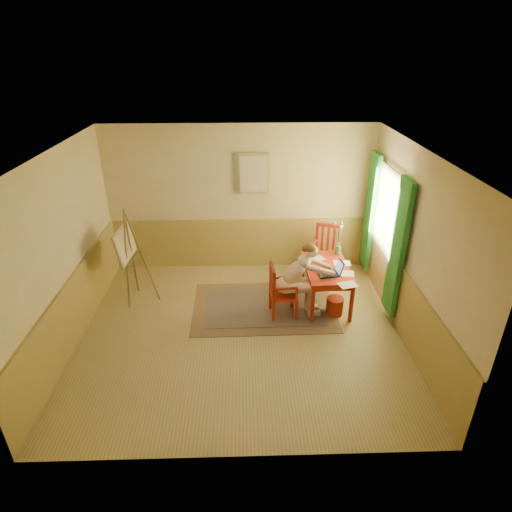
{
  "coord_description": "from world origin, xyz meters",
  "views": [
    {
      "loc": [
        0.07,
        -5.43,
        4.08
      ],
      "look_at": [
        0.25,
        0.55,
        1.05
      ],
      "focal_mm": 29.87,
      "sensor_mm": 36.0,
      "label": 1
    }
  ],
  "objects_px": {
    "chair_back": "(326,254)",
    "easel": "(127,248)",
    "chair_left": "(281,291)",
    "laptop": "(332,272)",
    "table": "(327,272)",
    "figure": "(299,277)"
  },
  "relations": [
    {
      "from": "chair_left",
      "to": "figure",
      "type": "bearing_deg",
      "value": 4.19
    },
    {
      "from": "chair_left",
      "to": "chair_back",
      "type": "bearing_deg",
      "value": 51.08
    },
    {
      "from": "chair_left",
      "to": "easel",
      "type": "height_order",
      "value": "easel"
    },
    {
      "from": "chair_left",
      "to": "laptop",
      "type": "xyz_separation_m",
      "value": [
        0.83,
        0.07,
        0.31
      ]
    },
    {
      "from": "chair_left",
      "to": "figure",
      "type": "xyz_separation_m",
      "value": [
        0.3,
        0.02,
        0.25
      ]
    },
    {
      "from": "laptop",
      "to": "easel",
      "type": "xyz_separation_m",
      "value": [
        -3.36,
        0.5,
        0.24
      ]
    },
    {
      "from": "figure",
      "to": "laptop",
      "type": "distance_m",
      "value": 0.53
    },
    {
      "from": "chair_left",
      "to": "easel",
      "type": "xyz_separation_m",
      "value": [
        -2.53,
        0.57,
        0.55
      ]
    },
    {
      "from": "chair_left",
      "to": "chair_back",
      "type": "relative_size",
      "value": 0.84
    },
    {
      "from": "chair_left",
      "to": "chair_back",
      "type": "height_order",
      "value": "chair_back"
    },
    {
      "from": "easel",
      "to": "table",
      "type": "bearing_deg",
      "value": -4.23
    },
    {
      "from": "table",
      "to": "easel",
      "type": "xyz_separation_m",
      "value": [
        -3.32,
        0.25,
        0.37
      ]
    },
    {
      "from": "figure",
      "to": "laptop",
      "type": "bearing_deg",
      "value": 4.97
    },
    {
      "from": "chair_left",
      "to": "figure",
      "type": "distance_m",
      "value": 0.39
    },
    {
      "from": "chair_back",
      "to": "easel",
      "type": "relative_size",
      "value": 0.63
    },
    {
      "from": "figure",
      "to": "laptop",
      "type": "relative_size",
      "value": 3.11
    },
    {
      "from": "chair_back",
      "to": "figure",
      "type": "distance_m",
      "value": 1.32
    },
    {
      "from": "figure",
      "to": "easel",
      "type": "xyz_separation_m",
      "value": [
        -2.83,
        0.54,
        0.3
      ]
    },
    {
      "from": "table",
      "to": "easel",
      "type": "distance_m",
      "value": 3.35
    },
    {
      "from": "table",
      "to": "laptop",
      "type": "distance_m",
      "value": 0.29
    },
    {
      "from": "chair_back",
      "to": "laptop",
      "type": "height_order",
      "value": "chair_back"
    },
    {
      "from": "chair_back",
      "to": "chair_left",
      "type": "bearing_deg",
      "value": -128.92
    }
  ]
}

